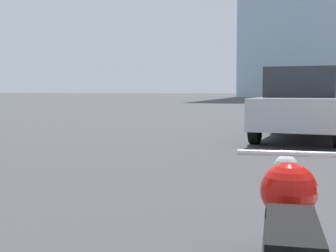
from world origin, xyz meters
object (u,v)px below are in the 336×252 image
(parked_car_silver, at_px, (303,104))
(parked_car_white, at_px, (328,97))
(motorcycle, at_px, (289,249))
(parked_car_red, at_px, (334,96))
(parked_car_blue, at_px, (335,94))

(parked_car_silver, relative_size, parked_car_white, 1.09)
(motorcycle, relative_size, parked_car_white, 0.59)
(motorcycle, height_order, parked_car_red, parked_car_red)
(motorcycle, relative_size, parked_car_silver, 0.54)
(parked_car_red, bearing_deg, motorcycle, -93.24)
(parked_car_blue, bearing_deg, motorcycle, -94.73)
(parked_car_silver, distance_m, parked_car_white, 12.12)
(parked_car_white, distance_m, parked_car_red, 12.65)
(motorcycle, xyz_separation_m, parked_car_white, (-0.41, 21.30, 0.45))
(parked_car_blue, bearing_deg, parked_car_silver, -95.60)
(parked_car_silver, xyz_separation_m, parked_car_red, (0.30, 24.76, -0.04))
(parked_car_blue, bearing_deg, parked_car_red, -94.83)
(motorcycle, distance_m, parked_car_white, 21.31)
(parked_car_silver, height_order, parked_car_blue, parked_car_silver)
(parked_car_red, bearing_deg, parked_car_white, -94.11)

